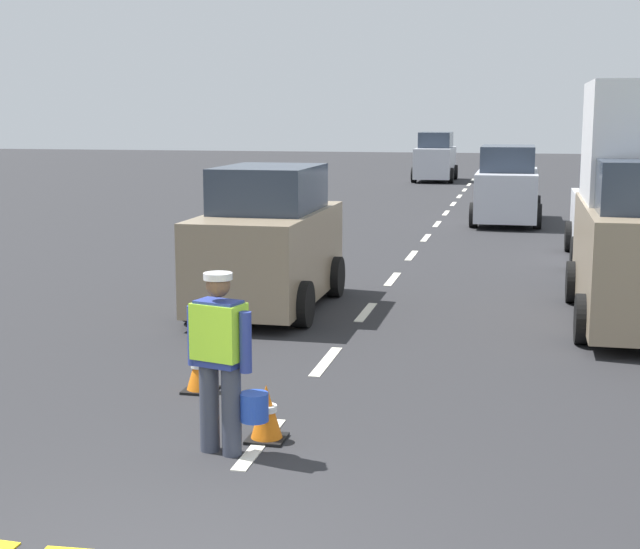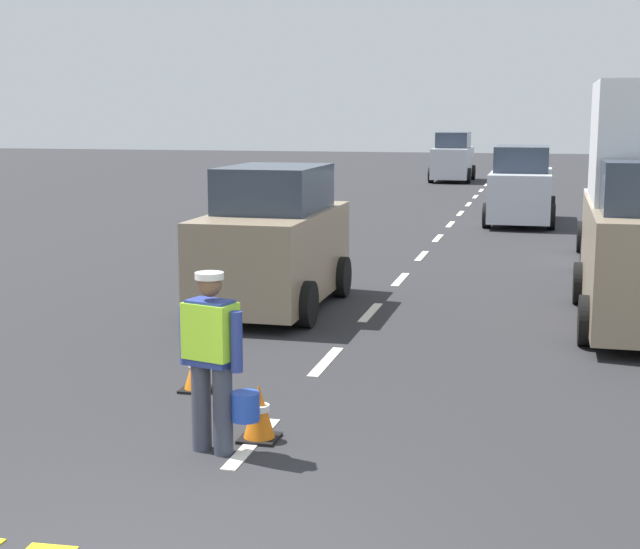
% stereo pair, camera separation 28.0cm
% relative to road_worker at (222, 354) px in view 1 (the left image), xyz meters
% --- Properties ---
extents(ground_plane, '(96.00, 96.00, 0.00)m').
position_rel_road_worker_xyz_m(ground_plane, '(0.26, 18.59, -0.93)').
color(ground_plane, '#28282B').
extents(lane_center_line, '(0.14, 46.40, 0.01)m').
position_rel_road_worker_xyz_m(lane_center_line, '(0.26, 22.79, -0.93)').
color(lane_center_line, silver).
rests_on(lane_center_line, ground).
extents(road_worker, '(0.77, 0.39, 1.67)m').
position_rel_road_worker_xyz_m(road_worker, '(0.00, 0.00, 0.00)').
color(road_worker, '#383D4C').
rests_on(road_worker, ground).
extents(traffic_cone_near, '(0.36, 0.36, 0.55)m').
position_rel_road_worker_xyz_m(traffic_cone_near, '(0.29, 0.40, -0.66)').
color(traffic_cone_near, black).
rests_on(traffic_cone_near, ground).
extents(traffic_cone_far, '(0.36, 0.36, 0.54)m').
position_rel_road_worker_xyz_m(traffic_cone_far, '(-0.85, 1.76, -0.67)').
color(traffic_cone_far, black).
rests_on(traffic_cone_far, ground).
extents(car_oncoming_third, '(1.87, 3.97, 2.22)m').
position_rel_road_worker_xyz_m(car_oncoming_third, '(-1.40, 35.26, 0.10)').
color(car_oncoming_third, silver).
rests_on(car_oncoming_third, ground).
extents(car_outgoing_far, '(1.91, 4.25, 2.17)m').
position_rel_road_worker_xyz_m(car_outgoing_far, '(2.14, 19.08, 0.08)').
color(car_outgoing_far, silver).
rests_on(car_outgoing_far, ground).
extents(car_oncoming_lead, '(1.90, 3.81, 2.25)m').
position_rel_road_worker_xyz_m(car_oncoming_lead, '(-1.31, 6.29, 0.11)').
color(car_oncoming_lead, gray).
rests_on(car_oncoming_lead, ground).
extents(car_parked_far, '(2.08, 4.38, 2.06)m').
position_rel_road_worker_xyz_m(car_parked_far, '(4.59, 12.35, 0.03)').
color(car_parked_far, silver).
rests_on(car_parked_far, ground).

